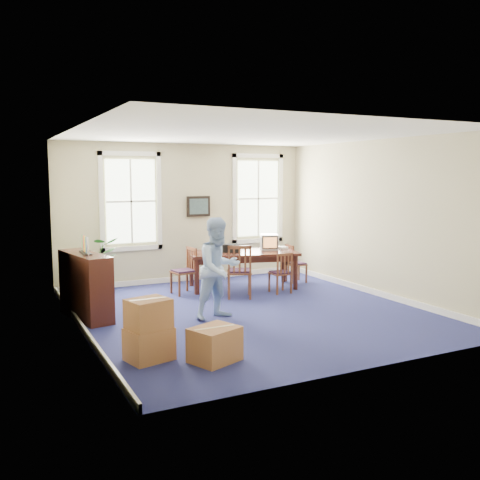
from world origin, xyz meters
name	(u,v)px	position (x,y,z in m)	size (l,w,h in m)	color
floor	(250,312)	(0.00, 0.00, 0.00)	(6.50, 6.50, 0.00)	navy
ceiling	(250,134)	(0.00, 0.00, 3.20)	(6.50, 6.50, 0.00)	white
wall_back	(186,213)	(0.00, 3.25, 1.60)	(6.50, 6.50, 0.00)	#C0B78D
wall_front	(369,246)	(0.00, -3.25, 1.60)	(6.50, 6.50, 0.00)	#C0B78D
wall_left	(78,233)	(-3.00, 0.00, 1.60)	(6.50, 6.50, 0.00)	#C0B78D
wall_right	(380,219)	(3.00, 0.00, 1.60)	(6.50, 6.50, 0.00)	#C0B78D
baseboard_back	(187,278)	(0.00, 3.22, 0.06)	(6.00, 0.04, 0.12)	white
baseboard_left	(83,329)	(-2.97, 0.00, 0.06)	(0.04, 6.50, 0.12)	white
baseboard_right	(377,293)	(2.97, 0.00, 0.06)	(0.04, 6.50, 0.12)	white
window_left	(131,201)	(-1.30, 3.23, 1.90)	(1.40, 0.12, 2.20)	white
window_right	(258,199)	(1.90, 3.23, 1.90)	(1.40, 0.12, 2.20)	white
wall_picture	(198,206)	(0.30, 3.20, 1.75)	(0.58, 0.06, 0.48)	black
conference_table	(243,270)	(0.82, 1.92, 0.40)	(2.36, 1.07, 0.81)	#3D1912
crt_tv	(269,242)	(1.52, 1.98, 0.98)	(0.38, 0.41, 0.35)	#B7B7BC
game_console	(283,248)	(1.84, 1.92, 0.83)	(0.17, 0.21, 0.05)	white
equipment_bag	(231,248)	(0.55, 1.98, 0.89)	(0.35, 0.23, 0.18)	black
chair_near_left	(239,271)	(0.34, 1.12, 0.55)	(0.49, 0.49, 1.10)	brown
chair_near_right	(280,272)	(1.31, 1.12, 0.44)	(0.39, 0.39, 0.87)	brown
chair_end_left	(183,271)	(-0.57, 1.92, 0.49)	(0.44, 0.44, 0.97)	brown
chair_end_right	(296,263)	(2.22, 1.92, 0.44)	(0.40, 0.40, 0.88)	brown
man	(219,268)	(-0.68, -0.15, 0.88)	(0.86, 0.67, 1.76)	#A6C7F5
credenza	(85,284)	(-2.75, 0.93, 0.59)	(0.43, 1.50, 1.18)	#3D1912
brochure_rack	(85,242)	(-2.73, 0.93, 1.33)	(0.13, 0.72, 0.32)	#99999E
potted_plant	(91,266)	(-2.33, 2.66, 0.61)	(1.09, 0.95, 1.21)	#1F531B
cardboard_boxes	(162,324)	(-2.17, -1.56, 0.44)	(1.55, 1.55, 0.88)	#A76C41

